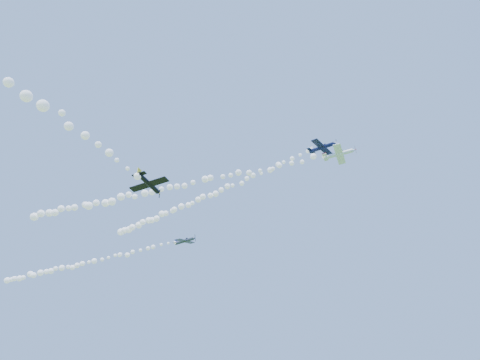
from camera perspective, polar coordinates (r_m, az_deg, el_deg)
The scene contains 7 objects.
plane_white at distance 92.64m, azimuth 13.94°, elevation 3.63°, with size 7.69×8.14×2.05m.
smoke_trail_white at distance 105.93m, azimuth -11.21°, elevation -1.42°, with size 86.14×16.57×3.19m, color white, non-canonical shape.
plane_navy at distance 93.51m, azimuth 11.65°, elevation 4.57°, with size 7.27×7.74×2.80m.
smoke_trail_navy at distance 114.49m, azimuth -5.96°, elevation -2.82°, with size 75.00×15.16×2.86m, color white, non-canonical shape.
plane_grey at distance 118.48m, azimuth -7.82°, elevation -8.57°, with size 7.49×7.65×2.20m.
smoke_trail_grey at distance 146.25m, azimuth -21.73°, elevation -11.06°, with size 80.17×5.43×3.30m, color white, non-canonical shape.
plane_black at distance 74.50m, azimuth -12.82°, elevation -0.52°, with size 7.74×7.32×2.90m.
Camera 1 is at (45.71, -74.43, 2.00)m, focal length 30.00 mm.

